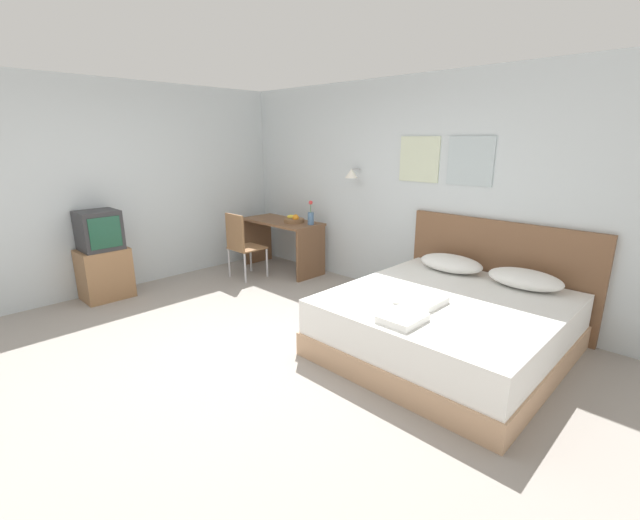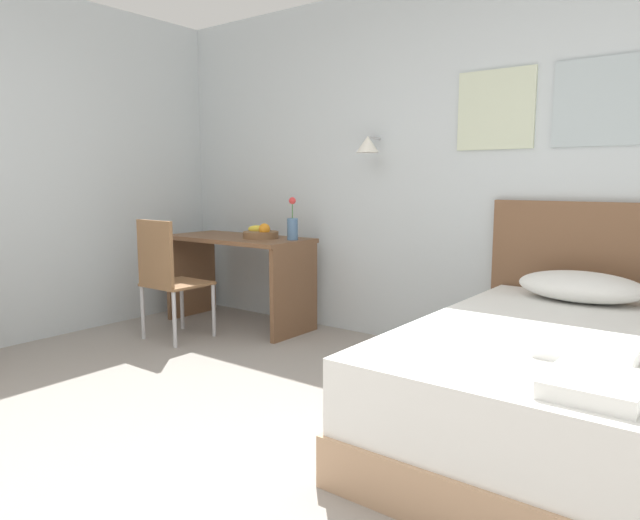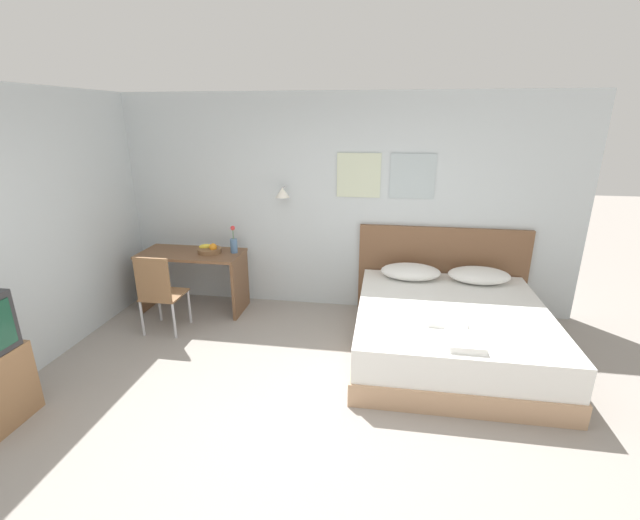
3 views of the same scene
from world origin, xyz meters
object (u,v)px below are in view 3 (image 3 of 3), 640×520
object	(u,v)px
headboard	(441,271)
folded_towel_mid_bed	(465,341)
desk	(193,269)
fruit_bowl	(210,250)
pillow_left	(411,272)
bed	(450,331)
flower_vase	(234,244)
desk_chair	(158,289)
folded_towel_near_foot	(445,317)
pillow_right	(479,275)

from	to	relation	value
headboard	folded_towel_mid_bed	world-z (taller)	headboard
desk	fruit_bowl	distance (m)	0.35
headboard	desk	bearing A→B (deg)	-172.98
headboard	folded_towel_mid_bed	bearing A→B (deg)	-89.97
pillow_left	desk	xyz separation A→B (m)	(-2.70, -0.09, -0.09)
bed	flower_vase	bearing A→B (deg)	163.70
desk_chair	fruit_bowl	bearing A→B (deg)	65.89
folded_towel_near_foot	desk_chair	distance (m)	3.08
folded_towel_mid_bed	fruit_bowl	xyz separation A→B (m)	(-2.85, 1.45, 0.23)
pillow_left	fruit_bowl	size ratio (longest dim) A/B	2.37
folded_towel_mid_bed	flower_vase	world-z (taller)	flower_vase
pillow_right	desk_chair	world-z (taller)	desk_chair
pillow_left	flower_vase	bearing A→B (deg)	-179.78
flower_vase	pillow_right	bearing A→B (deg)	0.16
bed	desk	distance (m)	3.17
headboard	pillow_right	world-z (taller)	headboard
pillow_right	folded_towel_mid_bed	distance (m)	1.56
desk_chair	flower_vase	world-z (taller)	flower_vase
bed	fruit_bowl	size ratio (longest dim) A/B	6.94
pillow_left	desk_chair	distance (m)	2.89
desk	desk_chair	world-z (taller)	desk_chair
folded_towel_mid_bed	desk_chair	size ratio (longest dim) A/B	0.36
headboard	fruit_bowl	size ratio (longest dim) A/B	6.92
bed	desk	bearing A→B (deg)	167.78
folded_towel_near_foot	desk	bearing A→B (deg)	161.89
bed	folded_towel_near_foot	distance (m)	0.44
bed	desk_chair	size ratio (longest dim) A/B	2.17
bed	flower_vase	size ratio (longest dim) A/B	5.96
bed	pillow_left	xyz separation A→B (m)	(-0.39, 0.75, 0.36)
pillow_left	fruit_bowl	bearing A→B (deg)	-178.66
desk	bed	bearing A→B (deg)	-12.22
folded_towel_near_foot	fruit_bowl	xyz separation A→B (m)	(-2.74, 1.00, 0.23)
headboard	fruit_bowl	distance (m)	2.88
folded_towel_mid_bed	desk_chair	bearing A→B (deg)	167.00
bed	desk	world-z (taller)	desk
desk_chair	fruit_bowl	world-z (taller)	desk_chair
folded_towel_near_foot	bed	bearing A→B (deg)	70.68
bed	headboard	world-z (taller)	headboard
pillow_left	desk_chair	xyz separation A→B (m)	(-2.78, -0.78, -0.09)
desk	fruit_bowl	world-z (taller)	fruit_bowl
flower_vase	folded_towel_near_foot	bearing A→B (deg)	-23.28
pillow_left	flower_vase	xyz separation A→B (m)	(-2.16, -0.01, 0.25)
pillow_left	pillow_right	world-z (taller)	same
bed	folded_towel_near_foot	xyz separation A→B (m)	(-0.11, -0.31, 0.30)
bed	pillow_right	world-z (taller)	pillow_right
pillow_right	folded_towel_near_foot	world-z (taller)	pillow_right
desk_chair	pillow_right	bearing A→B (deg)	12.32
pillow_right	folded_towel_mid_bed	xyz separation A→B (m)	(-0.39, -1.51, -0.06)
fruit_bowl	desk_chair	bearing A→B (deg)	-114.11
bed	folded_towel_near_foot	size ratio (longest dim) A/B	5.67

